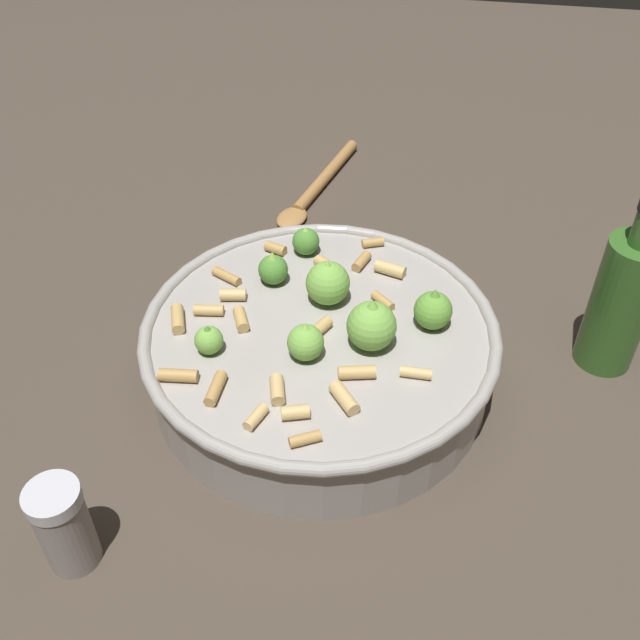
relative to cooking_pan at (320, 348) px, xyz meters
The scene contains 5 objects.
ground_plane 0.04m from the cooking_pan, 38.88° to the right, with size 2.40×2.40×0.00m, color #42382D.
cooking_pan is the anchor object (origin of this frame).
pepper_shaker 0.28m from the cooking_pan, 34.34° to the right, with size 0.04×0.04×0.09m.
olive_oil_bottle 0.29m from the cooking_pan, 106.28° to the left, with size 0.06×0.06×0.19m.
wooden_spoon 0.35m from the cooking_pan, 168.66° to the right, with size 0.23×0.08×0.02m.
Camera 1 is at (0.49, 0.09, 0.52)m, focal length 40.33 mm.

